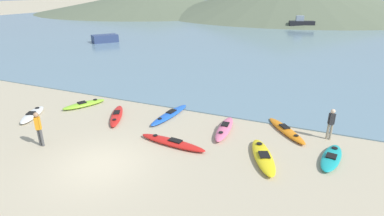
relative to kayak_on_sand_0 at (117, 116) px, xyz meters
name	(u,v)px	position (x,y,z in m)	size (l,w,h in m)	color
ground_plane	(100,165)	(2.44, -4.47, -0.13)	(400.00, 400.00, 0.00)	tan
bay_water	(270,36)	(2.44, 37.58, -0.10)	(160.00, 70.00, 0.06)	slate
far_hill_left	(152,1)	(-45.68, 82.92, 3.39)	(76.46, 76.46, 7.03)	#5B664C
kayak_on_sand_0	(117,116)	(0.00, 0.00, 0.00)	(2.09, 3.05, 0.30)	red
kayak_on_sand_1	(170,115)	(2.77, 1.33, 0.00)	(1.03, 3.64, 0.30)	blue
kayak_on_sand_2	(84,104)	(-3.00, 0.70, 0.01)	(1.86, 2.76, 0.32)	#8CCC2D
kayak_on_sand_3	(263,156)	(8.69, -1.33, 0.04)	(1.92, 3.18, 0.37)	yellow
kayak_on_sand_4	(286,130)	(9.27, 1.85, 0.00)	(2.52, 2.94, 0.30)	orange
kayak_on_sand_5	(32,115)	(-4.59, -1.84, 0.01)	(1.80, 2.65, 0.31)	white
kayak_on_sand_6	(224,129)	(6.31, 0.68, 0.05)	(0.90, 3.09, 0.39)	#E5668C
kayak_on_sand_7	(331,158)	(11.43, -0.20, 0.00)	(1.17, 2.71, 0.30)	teal
kayak_on_sand_8	(172,142)	(4.46, -1.69, 0.01)	(3.58, 0.97, 0.32)	red
person_near_foreground	(38,127)	(-1.21, -4.19, 0.85)	(0.35, 0.30, 1.71)	#4C4C4C
person_near_waterline	(331,122)	(11.30, 1.90, 0.79)	(0.32, 0.24, 1.60)	gray
moored_boat_0	(105,38)	(-17.75, 21.45, 0.45)	(3.49, 3.83, 1.03)	navy
moored_boat_1	(301,24)	(6.28, 49.65, 0.75)	(4.83, 2.72, 2.35)	black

